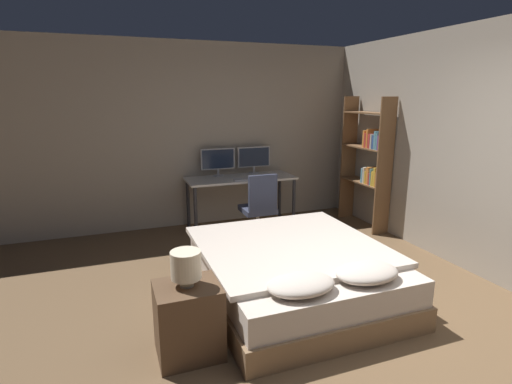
# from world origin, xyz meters

# --- Properties ---
(ground_plane) EXTENTS (20.00, 20.00, 0.00)m
(ground_plane) POSITION_xyz_m (0.00, 0.00, 0.00)
(ground_plane) COLOR brown
(wall_back) EXTENTS (12.00, 0.06, 2.70)m
(wall_back) POSITION_xyz_m (0.00, 3.79, 1.35)
(wall_back) COLOR #9E9384
(wall_back) RESTS_ON ground_plane
(wall_side_right) EXTENTS (0.06, 12.00, 2.70)m
(wall_side_right) POSITION_xyz_m (1.94, 1.50, 1.35)
(wall_side_right) COLOR #9E9384
(wall_side_right) RESTS_ON ground_plane
(bed) EXTENTS (1.73, 2.01, 0.59)m
(bed) POSITION_xyz_m (-0.21, 1.15, 0.26)
(bed) COLOR #846647
(bed) RESTS_ON ground_plane
(nightstand) EXTENTS (0.48, 0.42, 0.57)m
(nightstand) POSITION_xyz_m (-1.35, 0.61, 0.29)
(nightstand) COLOR brown
(nightstand) RESTS_ON ground_plane
(bedside_lamp) EXTENTS (0.23, 0.23, 0.27)m
(bedside_lamp) POSITION_xyz_m (-1.35, 0.61, 0.74)
(bedside_lamp) COLOR gray
(bedside_lamp) RESTS_ON nightstand
(desk) EXTENTS (1.60, 0.63, 0.76)m
(desk) POSITION_xyz_m (0.00, 3.41, 0.67)
(desk) COLOR beige
(desk) RESTS_ON ground_plane
(monitor_left) EXTENTS (0.52, 0.16, 0.41)m
(monitor_left) POSITION_xyz_m (-0.28, 3.62, 1.00)
(monitor_left) COLOR #B7B7BC
(monitor_left) RESTS_ON desk
(monitor_right) EXTENTS (0.52, 0.16, 0.41)m
(monitor_right) POSITION_xyz_m (0.29, 3.62, 1.00)
(monitor_right) COLOR #B7B7BC
(monitor_right) RESTS_ON desk
(keyboard) EXTENTS (0.34, 0.13, 0.02)m
(keyboard) POSITION_xyz_m (0.00, 3.20, 0.77)
(keyboard) COLOR #B7B7BC
(keyboard) RESTS_ON desk
(computer_mouse) EXTENTS (0.07, 0.05, 0.04)m
(computer_mouse) POSITION_xyz_m (0.27, 3.20, 0.77)
(computer_mouse) COLOR #B7B7BC
(computer_mouse) RESTS_ON desk
(office_chair) EXTENTS (0.52, 0.52, 0.94)m
(office_chair) POSITION_xyz_m (0.03, 2.73, 0.37)
(office_chair) COLOR black
(office_chair) RESTS_ON ground_plane
(bookshelf) EXTENTS (0.26, 0.91, 1.92)m
(bookshelf) POSITION_xyz_m (1.76, 2.70, 1.06)
(bookshelf) COLOR brown
(bookshelf) RESTS_ON ground_plane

